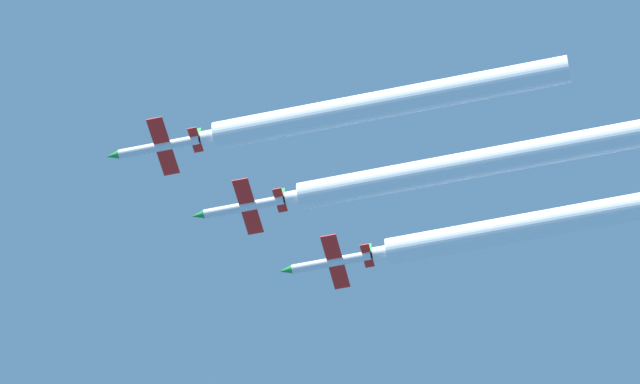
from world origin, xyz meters
TOP-DOWN VIEW (x-y plane):
  - jet_lead at (-10.89, 9.49)m, footprint 9.05×13.18m
  - jet_second_echelon at (0.40, 0.90)m, footprint 9.05×13.18m
  - jet_third_echelon at (10.86, -8.58)m, footprint 9.05×13.18m
  - smoke_trail_lead at (-10.89, -20.65)m, footprint 3.61×48.27m
  - smoke_trail_second_echelon at (0.40, -29.27)m, footprint 3.61×48.34m
  - smoke_trail_third_echelon at (10.86, -40.28)m, footprint 3.61×51.41m

SIDE VIEW (x-z plane):
  - smoke_trail_third_echelon at x=10.86m, z-range 241.49..245.10m
  - jet_third_echelon at x=10.86m, z-range 241.74..244.91m
  - smoke_trail_second_echelon at x=0.40m, z-range 242.97..246.57m
  - jet_second_echelon at x=0.40m, z-range 243.22..246.39m
  - smoke_trail_lead at x=-10.89m, z-range 243.78..247.39m
  - jet_lead at x=-10.89m, z-range 244.03..247.20m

